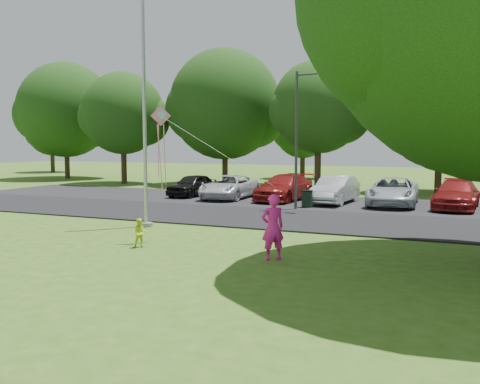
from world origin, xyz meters
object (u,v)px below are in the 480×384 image
at_px(street_lamp, 301,127).
at_px(child_yellow, 140,233).
at_px(kite, 162,130).
at_px(flagpole, 145,118).
at_px(woman, 273,227).
at_px(trash_can, 307,199).

height_order(street_lamp, child_yellow, street_lamp).
bearing_deg(street_lamp, kite, -91.61).
relative_size(flagpole, woman, 5.45).
xyz_separation_m(woman, child_yellow, (-4.37, 0.01, -0.46)).
bearing_deg(child_yellow, woman, -38.94).
xyz_separation_m(trash_can, kite, (-1.81, -10.43, 3.21)).
bearing_deg(trash_can, flagpole, -117.08).
bearing_deg(trash_can, woman, -78.27).
bearing_deg(street_lamp, woman, -68.32).
relative_size(street_lamp, trash_can, 7.27).
bearing_deg(trash_can, kite, -99.83).
height_order(trash_can, child_yellow, child_yellow).
height_order(trash_can, woman, woman).
relative_size(flagpole, child_yellow, 10.99).
xyz_separation_m(street_lamp, trash_can, (0.06, 0.86, -3.50)).
height_order(flagpole, kite, flagpole).
distance_m(street_lamp, woman, 11.38).
bearing_deg(child_yellow, trash_can, 41.54).
height_order(street_lamp, kite, street_lamp).
xyz_separation_m(street_lamp, woman, (2.46, -10.69, -3.03)).
xyz_separation_m(trash_can, woman, (2.40, -11.55, 0.46)).
xyz_separation_m(street_lamp, child_yellow, (-1.90, -10.67, -3.50)).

